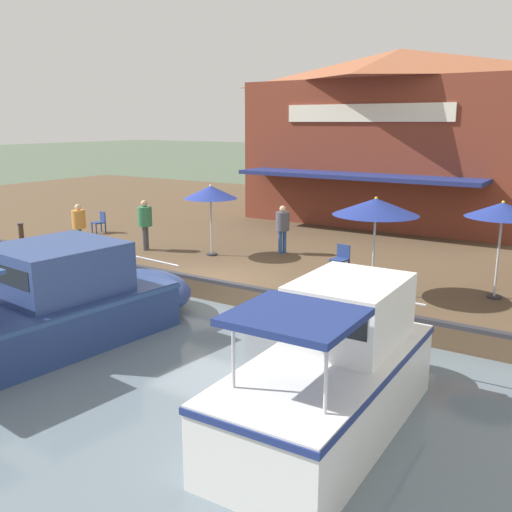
{
  "coord_description": "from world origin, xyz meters",
  "views": [
    {
      "loc": [
        12.14,
        9.57,
        4.99
      ],
      "look_at": [
        -1.0,
        1.02,
        1.3
      ],
      "focal_mm": 40.0,
      "sensor_mm": 36.0,
      "label": 1
    }
  ],
  "objects_px": {
    "patio_umbrella_mid_patio_left": "(211,192)",
    "mooring_post": "(21,234)",
    "motorboat_outer_channel": "(45,309)",
    "motorboat_second_along": "(342,368)",
    "patio_umbrella_by_entrance": "(503,210)",
    "cafe_chair_far_corner_seat": "(341,257)",
    "patio_umbrella_mid_patio_right": "(376,207)",
    "person_mid_patio": "(145,219)",
    "cafe_chair_under_first_umbrella": "(100,221)",
    "person_at_quay_edge": "(79,222)",
    "person_near_entrance": "(283,224)",
    "waterfront_restaurant": "(396,135)"
  },
  "relations": [
    {
      "from": "waterfront_restaurant",
      "to": "motorboat_outer_channel",
      "type": "relative_size",
      "value": 1.41
    },
    {
      "from": "person_near_entrance",
      "to": "motorboat_second_along",
      "type": "height_order",
      "value": "motorboat_second_along"
    },
    {
      "from": "motorboat_outer_channel",
      "to": "mooring_post",
      "type": "height_order",
      "value": "motorboat_outer_channel"
    },
    {
      "from": "mooring_post",
      "to": "patio_umbrella_by_entrance",
      "type": "bearing_deg",
      "value": 99.07
    },
    {
      "from": "patio_umbrella_mid_patio_left",
      "to": "person_at_quay_edge",
      "type": "xyz_separation_m",
      "value": [
        1.93,
        -4.3,
        -1.11
      ]
    },
    {
      "from": "motorboat_outer_channel",
      "to": "cafe_chair_far_corner_seat",
      "type": "bearing_deg",
      "value": 152.82
    },
    {
      "from": "person_at_quay_edge",
      "to": "motorboat_second_along",
      "type": "xyz_separation_m",
      "value": [
        4.79,
        12.18,
        -0.65
      ]
    },
    {
      "from": "motorboat_outer_channel",
      "to": "patio_umbrella_by_entrance",
      "type": "bearing_deg",
      "value": 131.95
    },
    {
      "from": "waterfront_restaurant",
      "to": "patio_umbrella_by_entrance",
      "type": "xyz_separation_m",
      "value": [
        10.63,
        6.6,
        -1.56
      ]
    },
    {
      "from": "patio_umbrella_mid_patio_left",
      "to": "motorboat_second_along",
      "type": "relative_size",
      "value": 0.42
    },
    {
      "from": "person_at_quay_edge",
      "to": "patio_umbrella_mid_patio_left",
      "type": "bearing_deg",
      "value": 114.21
    },
    {
      "from": "person_mid_patio",
      "to": "cafe_chair_under_first_umbrella",
      "type": "bearing_deg",
      "value": -109.54
    },
    {
      "from": "motorboat_outer_channel",
      "to": "person_mid_patio",
      "type": "bearing_deg",
      "value": -153.9
    },
    {
      "from": "cafe_chair_far_corner_seat",
      "to": "patio_umbrella_mid_patio_right",
      "type": "bearing_deg",
      "value": 45.59
    },
    {
      "from": "person_near_entrance",
      "to": "patio_umbrella_by_entrance",
      "type": "bearing_deg",
      "value": 78.58
    },
    {
      "from": "patio_umbrella_by_entrance",
      "to": "motorboat_second_along",
      "type": "xyz_separation_m",
      "value": [
        6.81,
        -1.13,
        -1.89
      ]
    },
    {
      "from": "cafe_chair_far_corner_seat",
      "to": "person_at_quay_edge",
      "type": "relative_size",
      "value": 0.52
    },
    {
      "from": "waterfront_restaurant",
      "to": "patio_umbrella_by_entrance",
      "type": "relative_size",
      "value": 4.93
    },
    {
      "from": "patio_umbrella_mid_patio_left",
      "to": "cafe_chair_under_first_umbrella",
      "type": "bearing_deg",
      "value": -96.67
    },
    {
      "from": "person_at_quay_edge",
      "to": "motorboat_outer_channel",
      "type": "relative_size",
      "value": 0.19
    },
    {
      "from": "patio_umbrella_mid_patio_right",
      "to": "patio_umbrella_by_entrance",
      "type": "distance_m",
      "value": 3.1
    },
    {
      "from": "person_near_entrance",
      "to": "cafe_chair_under_first_umbrella",
      "type": "bearing_deg",
      "value": -84.36
    },
    {
      "from": "patio_umbrella_mid_patio_left",
      "to": "person_mid_patio",
      "type": "distance_m",
      "value": 2.7
    },
    {
      "from": "patio_umbrella_mid_patio_right",
      "to": "person_mid_patio",
      "type": "xyz_separation_m",
      "value": [
        -0.75,
        -8.71,
        -1.2
      ]
    },
    {
      "from": "patio_umbrella_mid_patio_right",
      "to": "person_mid_patio",
      "type": "bearing_deg",
      "value": -94.94
    },
    {
      "from": "patio_umbrella_mid_patio_left",
      "to": "person_near_entrance",
      "type": "bearing_deg",
      "value": 129.3
    },
    {
      "from": "waterfront_restaurant",
      "to": "cafe_chair_far_corner_seat",
      "type": "height_order",
      "value": "waterfront_restaurant"
    },
    {
      "from": "cafe_chair_far_corner_seat",
      "to": "patio_umbrella_by_entrance",
      "type": "bearing_deg",
      "value": 88.42
    },
    {
      "from": "patio_umbrella_by_entrance",
      "to": "cafe_chair_far_corner_seat",
      "type": "height_order",
      "value": "patio_umbrella_by_entrance"
    },
    {
      "from": "waterfront_restaurant",
      "to": "cafe_chair_under_first_umbrella",
      "type": "xyz_separation_m",
      "value": [
        9.99,
        -8.65,
        -3.34
      ]
    },
    {
      "from": "motorboat_outer_channel",
      "to": "motorboat_second_along",
      "type": "bearing_deg",
      "value": 94.4
    },
    {
      "from": "mooring_post",
      "to": "patio_umbrella_mid_patio_left",
      "type": "bearing_deg",
      "value": 109.57
    },
    {
      "from": "patio_umbrella_mid_patio_left",
      "to": "mooring_post",
      "type": "distance_m",
      "value": 7.51
    },
    {
      "from": "person_near_entrance",
      "to": "person_mid_patio",
      "type": "relative_size",
      "value": 0.93
    },
    {
      "from": "cafe_chair_under_first_umbrella",
      "to": "motorboat_outer_channel",
      "type": "xyz_separation_m",
      "value": [
        8.0,
        7.07,
        -0.21
      ]
    },
    {
      "from": "person_mid_patio",
      "to": "person_at_quay_edge",
      "type": "height_order",
      "value": "person_mid_patio"
    },
    {
      "from": "cafe_chair_far_corner_seat",
      "to": "person_near_entrance",
      "type": "distance_m",
      "value": 3.14
    },
    {
      "from": "patio_umbrella_by_entrance",
      "to": "motorboat_outer_channel",
      "type": "height_order",
      "value": "patio_umbrella_by_entrance"
    },
    {
      "from": "cafe_chair_far_corner_seat",
      "to": "mooring_post",
      "type": "relative_size",
      "value": 1.08
    },
    {
      "from": "motorboat_outer_channel",
      "to": "patio_umbrella_mid_patio_right",
      "type": "bearing_deg",
      "value": 137.2
    },
    {
      "from": "waterfront_restaurant",
      "to": "mooring_post",
      "type": "height_order",
      "value": "waterfront_restaurant"
    },
    {
      "from": "person_mid_patio",
      "to": "mooring_post",
      "type": "height_order",
      "value": "person_mid_patio"
    },
    {
      "from": "cafe_chair_far_corner_seat",
      "to": "cafe_chair_under_first_umbrella",
      "type": "bearing_deg",
      "value": -92.74
    },
    {
      "from": "cafe_chair_under_first_umbrella",
      "to": "motorboat_outer_channel",
      "type": "height_order",
      "value": "motorboat_outer_channel"
    },
    {
      "from": "cafe_chair_under_first_umbrella",
      "to": "mooring_post",
      "type": "bearing_deg",
      "value": -11.52
    },
    {
      "from": "person_at_quay_edge",
      "to": "patio_umbrella_by_entrance",
      "type": "bearing_deg",
      "value": 98.63
    },
    {
      "from": "cafe_chair_far_corner_seat",
      "to": "motorboat_outer_channel",
      "type": "bearing_deg",
      "value": -27.18
    },
    {
      "from": "waterfront_restaurant",
      "to": "motorboat_outer_channel",
      "type": "height_order",
      "value": "waterfront_restaurant"
    },
    {
      "from": "person_mid_patio",
      "to": "motorboat_outer_channel",
      "type": "distance_m",
      "value": 7.45
    },
    {
      "from": "patio_umbrella_mid_patio_left",
      "to": "cafe_chair_far_corner_seat",
      "type": "distance_m",
      "value": 4.95
    }
  ]
}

